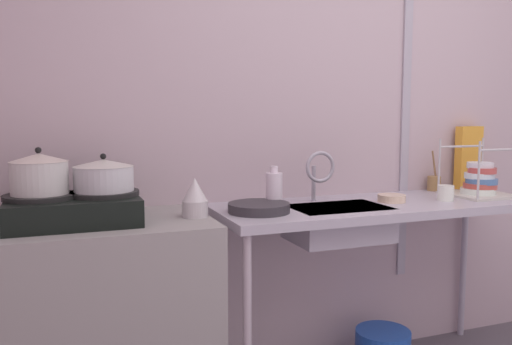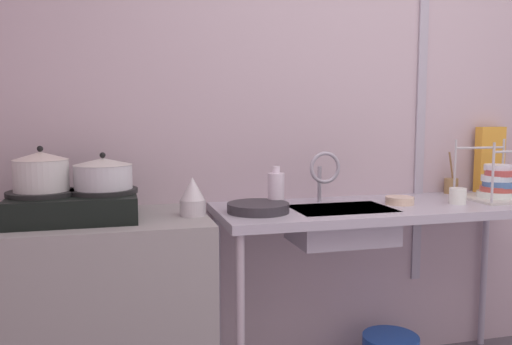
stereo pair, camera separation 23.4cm
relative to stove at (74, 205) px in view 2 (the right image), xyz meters
name	(u,v)px [view 2 (the right image)]	position (x,y,z in m)	size (l,w,h in m)	color
wall_back	(355,104)	(1.40, 0.34, 0.42)	(4.76, 0.10, 2.74)	#BEA7B0
wall_metal_strip	(422,79)	(1.76, 0.28, 0.56)	(0.05, 0.01, 2.19)	#ACA4B2
counter_concrete	(82,324)	(0.01, 0.00, -0.50)	(1.06, 0.57, 0.89)	gray
counter_sink	(385,218)	(1.41, 0.00, -0.13)	(1.62, 0.57, 0.89)	#ACA4B2
stove	(74,205)	(0.00, 0.00, 0.00)	(0.51, 0.38, 0.12)	black
pot_on_left_burner	(41,171)	(-0.12, 0.00, 0.14)	(0.22, 0.22, 0.18)	silver
pot_on_right_burner	(103,173)	(0.12, 0.00, 0.13)	(0.24, 0.24, 0.15)	silver
percolator	(193,197)	(0.48, -0.04, 0.02)	(0.11, 0.11, 0.17)	silver
sink_basin	(341,225)	(1.17, -0.04, -0.14)	(0.45, 0.31, 0.16)	#ACA4B2
faucet	(324,170)	(1.13, 0.09, 0.10)	(0.15, 0.09, 0.25)	#ACA4B2
frying_pan	(258,208)	(0.77, -0.04, -0.04)	(0.27, 0.27, 0.04)	#302C32
dish_rack	(497,185)	(2.03, -0.01, 0.01)	(0.31, 0.31, 0.30)	#BCB8BB
cup_by_rack	(458,196)	(1.75, -0.07, -0.02)	(0.08, 0.08, 0.08)	white
small_bowl_on_drainboard	(400,200)	(1.48, -0.01, -0.04)	(0.14, 0.14, 0.04)	beige
bottle_by_sink	(276,190)	(0.88, 0.06, 0.02)	(0.08, 0.08, 0.19)	white
cereal_box	(490,159)	(2.18, 0.24, 0.12)	(0.17, 0.05, 0.36)	gold
utensil_jar	(451,185)	(1.93, 0.23, -0.02)	(0.07, 0.07, 0.23)	#9E7748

